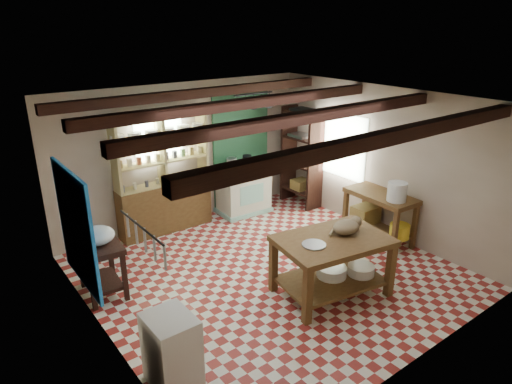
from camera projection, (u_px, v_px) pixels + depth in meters
floor at (269, 273)px, 6.97m from camera, size 5.00×5.00×0.02m
ceiling at (271, 101)px, 6.05m from camera, size 5.00×5.00×0.02m
wall_back at (185, 154)px, 8.37m from camera, size 5.00×0.04×2.60m
wall_front at (424, 262)px, 4.64m from camera, size 5.00×0.04×2.60m
wall_left at (96, 241)px, 5.09m from camera, size 0.04×5.00×2.60m
wall_right at (382, 162)px, 7.92m from camera, size 0.04×5.00×2.60m
ceiling_beams at (271, 110)px, 6.09m from camera, size 5.00×3.80×0.15m
blue_wall_patch at (76, 229)px, 5.85m from camera, size 0.04×1.40×1.60m
green_wall_patch at (241, 147)px, 9.07m from camera, size 1.30×0.04×2.30m
window_back at (159, 137)px, 7.93m from camera, size 0.90×0.02×0.80m
window_right at (339, 145)px, 8.62m from camera, size 0.02×1.30×1.20m
utensil_rail at (142, 239)px, 4.06m from camera, size 0.06×0.90×0.28m
pot_rack at (254, 102)px, 8.43m from camera, size 0.86×0.12×0.36m
shelving_unit at (163, 173)px, 7.99m from camera, size 1.70×0.34×2.20m
tall_rack at (302, 157)px, 9.24m from camera, size 0.40×0.86×2.00m
work_table at (331, 266)px, 6.30m from camera, size 1.65×1.24×0.85m
stove at (243, 190)px, 9.00m from camera, size 1.00×0.70×0.94m
prep_table at (102, 269)px, 6.30m from camera, size 0.59×0.81×0.78m
white_cabinet at (172, 351)px, 4.71m from camera, size 0.46×0.55×0.82m
right_counter at (379, 217)px, 7.83m from camera, size 0.66×1.24×0.87m
cat at (346, 227)px, 6.27m from camera, size 0.41×0.32×0.19m
steel_tray at (314, 245)px, 5.95m from camera, size 0.37×0.37×0.02m
basin_large at (332, 271)px, 6.41m from camera, size 0.48×0.48×0.15m
basin_small at (361, 270)px, 6.46m from camera, size 0.44×0.44×0.13m
kettle_left at (232, 164)px, 8.67m from camera, size 0.20×0.20×0.22m
kettle_right at (247, 161)px, 8.85m from camera, size 0.18×0.18×0.22m
enamel_bowl at (97, 236)px, 6.12m from camera, size 0.50×0.50×0.23m
white_bucket at (397, 192)px, 7.32m from camera, size 0.32×0.32×0.31m
wicker_basket at (365, 214)px, 8.08m from camera, size 0.45×0.37×0.30m
yellow_tub at (399, 231)px, 7.51m from camera, size 0.34×0.34×0.24m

